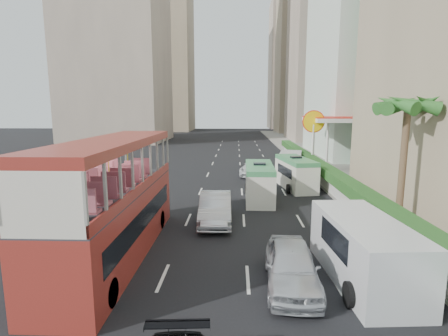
{
  "coord_description": "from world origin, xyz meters",
  "views": [
    {
      "loc": [
        -0.86,
        -14.2,
        6.28
      ],
      "look_at": [
        -1.5,
        4.0,
        3.2
      ],
      "focal_mm": 28.0,
      "sensor_mm": 36.0,
      "label": 1
    }
  ],
  "objects_px": {
    "double_decker_bus": "(115,199)",
    "panel_van_near": "(364,250)",
    "minibus_near": "(259,182)",
    "minibus_far": "(295,173)",
    "panel_van_far": "(290,163)",
    "car_silver_lane_a": "(215,222)",
    "shell_station": "(339,143)",
    "van_asset": "(255,175)",
    "palm_tree": "(403,166)",
    "car_silver_lane_b": "(291,286)"
  },
  "relations": [
    {
      "from": "panel_van_far",
      "to": "minibus_near",
      "type": "bearing_deg",
      "value": -98.61
    },
    {
      "from": "minibus_far",
      "to": "panel_van_near",
      "type": "bearing_deg",
      "value": -99.66
    },
    {
      "from": "car_silver_lane_b",
      "to": "panel_van_near",
      "type": "relative_size",
      "value": 0.79
    },
    {
      "from": "car_silver_lane_a",
      "to": "shell_station",
      "type": "distance_m",
      "value": 22.13
    },
    {
      "from": "minibus_far",
      "to": "double_decker_bus",
      "type": "bearing_deg",
      "value": -135.85
    },
    {
      "from": "panel_van_near",
      "to": "van_asset",
      "type": "bearing_deg",
      "value": 94.11
    },
    {
      "from": "van_asset",
      "to": "palm_tree",
      "type": "relative_size",
      "value": 0.8
    },
    {
      "from": "car_silver_lane_a",
      "to": "shell_station",
      "type": "relative_size",
      "value": 0.62
    },
    {
      "from": "van_asset",
      "to": "shell_station",
      "type": "xyz_separation_m",
      "value": [
        9.07,
        4.14,
        2.75
      ]
    },
    {
      "from": "car_silver_lane_b",
      "to": "minibus_far",
      "type": "relative_size",
      "value": 0.82
    },
    {
      "from": "minibus_far",
      "to": "palm_tree",
      "type": "bearing_deg",
      "value": -77.11
    },
    {
      "from": "van_asset",
      "to": "double_decker_bus",
      "type": "bearing_deg",
      "value": -99.47
    },
    {
      "from": "double_decker_bus",
      "to": "panel_van_near",
      "type": "distance_m",
      "value": 10.13
    },
    {
      "from": "minibus_far",
      "to": "panel_van_near",
      "type": "relative_size",
      "value": 0.96
    },
    {
      "from": "double_decker_bus",
      "to": "shell_station",
      "type": "xyz_separation_m",
      "value": [
        16.0,
        23.0,
        0.22
      ]
    },
    {
      "from": "minibus_near",
      "to": "van_asset",
      "type": "bearing_deg",
      "value": 90.09
    },
    {
      "from": "minibus_far",
      "to": "palm_tree",
      "type": "height_order",
      "value": "palm_tree"
    },
    {
      "from": "van_asset",
      "to": "panel_van_far",
      "type": "xyz_separation_m",
      "value": [
        3.53,
        1.03,
        1.03
      ]
    },
    {
      "from": "minibus_far",
      "to": "car_silver_lane_b",
      "type": "bearing_deg",
      "value": -109.37
    },
    {
      "from": "car_silver_lane_a",
      "to": "palm_tree",
      "type": "xyz_separation_m",
      "value": [
        9.81,
        -0.62,
        3.38
      ]
    },
    {
      "from": "panel_van_near",
      "to": "shell_station",
      "type": "height_order",
      "value": "shell_station"
    },
    {
      "from": "double_decker_bus",
      "to": "panel_van_near",
      "type": "height_order",
      "value": "double_decker_bus"
    },
    {
      "from": "double_decker_bus",
      "to": "shell_station",
      "type": "relative_size",
      "value": 1.38
    },
    {
      "from": "double_decker_bus",
      "to": "palm_tree",
      "type": "bearing_deg",
      "value": 16.16
    },
    {
      "from": "minibus_near",
      "to": "panel_van_far",
      "type": "xyz_separation_m",
      "value": [
        3.69,
        10.18,
        -0.21
      ]
    },
    {
      "from": "double_decker_bus",
      "to": "minibus_far",
      "type": "height_order",
      "value": "double_decker_bus"
    },
    {
      "from": "car_silver_lane_a",
      "to": "shell_station",
      "type": "bearing_deg",
      "value": 54.71
    },
    {
      "from": "van_asset",
      "to": "shell_station",
      "type": "height_order",
      "value": "shell_station"
    },
    {
      "from": "panel_van_far",
      "to": "palm_tree",
      "type": "xyz_separation_m",
      "value": [
        3.35,
        -15.89,
        2.35
      ]
    },
    {
      "from": "car_silver_lane_a",
      "to": "car_silver_lane_b",
      "type": "xyz_separation_m",
      "value": [
        3.15,
        -7.07,
        0.0
      ]
    },
    {
      "from": "minibus_near",
      "to": "shell_station",
      "type": "bearing_deg",
      "value": 56.32
    },
    {
      "from": "van_asset",
      "to": "car_silver_lane_a",
      "type": "bearing_deg",
      "value": -90.96
    },
    {
      "from": "panel_van_near",
      "to": "panel_van_far",
      "type": "height_order",
      "value": "panel_van_near"
    },
    {
      "from": "double_decker_bus",
      "to": "car_silver_lane_b",
      "type": "height_order",
      "value": "double_decker_bus"
    },
    {
      "from": "double_decker_bus",
      "to": "panel_van_near",
      "type": "bearing_deg",
      "value": -10.75
    },
    {
      "from": "van_asset",
      "to": "panel_van_near",
      "type": "xyz_separation_m",
      "value": [
        2.93,
        -20.73,
        1.15
      ]
    },
    {
      "from": "car_silver_lane_a",
      "to": "van_asset",
      "type": "distance_m",
      "value": 14.54
    },
    {
      "from": "minibus_near",
      "to": "palm_tree",
      "type": "distance_m",
      "value": 9.31
    },
    {
      "from": "panel_van_near",
      "to": "palm_tree",
      "type": "bearing_deg",
      "value": 52.2
    },
    {
      "from": "minibus_near",
      "to": "panel_van_near",
      "type": "relative_size",
      "value": 0.97
    },
    {
      "from": "minibus_near",
      "to": "minibus_far",
      "type": "relative_size",
      "value": 1.02
    },
    {
      "from": "double_decker_bus",
      "to": "panel_van_far",
      "type": "height_order",
      "value": "double_decker_bus"
    },
    {
      "from": "minibus_far",
      "to": "panel_van_far",
      "type": "height_order",
      "value": "minibus_far"
    },
    {
      "from": "double_decker_bus",
      "to": "minibus_near",
      "type": "bearing_deg",
      "value": 55.15
    },
    {
      "from": "minibus_far",
      "to": "panel_van_far",
      "type": "bearing_deg",
      "value": 75.59
    },
    {
      "from": "van_asset",
      "to": "palm_tree",
      "type": "height_order",
      "value": "palm_tree"
    },
    {
      "from": "panel_van_far",
      "to": "double_decker_bus",
      "type": "bearing_deg",
      "value": -106.4
    },
    {
      "from": "van_asset",
      "to": "palm_tree",
      "type": "bearing_deg",
      "value": -54.49
    },
    {
      "from": "panel_van_near",
      "to": "car_silver_lane_a",
      "type": "bearing_deg",
      "value": 128.19
    },
    {
      "from": "car_silver_lane_b",
      "to": "panel_van_near",
      "type": "height_order",
      "value": "panel_van_near"
    }
  ]
}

